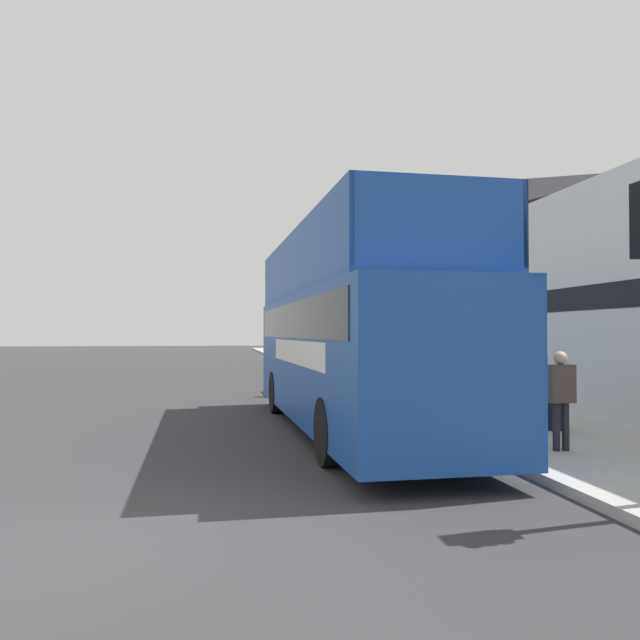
% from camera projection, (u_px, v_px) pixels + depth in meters
% --- Properties ---
extents(ground_plane, '(144.00, 144.00, 0.00)m').
position_uv_depth(ground_plane, '(186.00, 380.00, 26.61)').
color(ground_plane, '#333335').
extents(sidewalk, '(3.77, 108.00, 0.14)m').
position_uv_depth(sidewalk, '(373.00, 382.00, 24.87)').
color(sidewalk, '#ADAAA3').
rests_on(sidewalk, ground_plane).
extents(brick_terrace_rear, '(6.00, 20.73, 9.40)m').
position_uv_depth(brick_terrace_rear, '(443.00, 279.00, 30.85)').
color(brick_terrace_rear, brown).
rests_on(brick_terrace_rear, ground_plane).
extents(tour_bus, '(2.76, 10.74, 4.05)m').
position_uv_depth(tour_bus, '(348.00, 343.00, 12.86)').
color(tour_bus, '#19479E').
rests_on(tour_bus, ground_plane).
extents(parked_car_ahead_of_bus, '(1.81, 4.62, 1.43)m').
position_uv_depth(parked_car_ahead_of_bus, '(313.00, 373.00, 20.93)').
color(parked_car_ahead_of_bus, black).
rests_on(parked_car_ahead_of_bus, ground_plane).
extents(pedestrian_second, '(0.42, 0.23, 1.59)m').
position_uv_depth(pedestrian_second, '(561.00, 391.00, 9.96)').
color(pedestrian_second, '#232328').
rests_on(pedestrian_second, sidewalk).
extents(pedestrian_third, '(0.44, 0.24, 1.67)m').
position_uv_depth(pedestrian_third, '(534.00, 379.00, 11.89)').
color(pedestrian_third, '#232328').
rests_on(pedestrian_third, sidewalk).
extents(lamp_post_nearest, '(0.35, 0.35, 4.52)m').
position_uv_depth(lamp_post_nearest, '(467.00, 268.00, 11.94)').
color(lamp_post_nearest, black).
rests_on(lamp_post_nearest, sidewalk).
extents(lamp_post_second, '(0.35, 0.35, 5.27)m').
position_uv_depth(lamp_post_second, '(361.00, 282.00, 20.77)').
color(lamp_post_second, black).
rests_on(lamp_post_second, sidewalk).
extents(litter_bin, '(0.48, 0.48, 0.86)m').
position_uv_depth(litter_bin, '(553.00, 406.00, 12.12)').
color(litter_bin, black).
rests_on(litter_bin, sidewalk).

